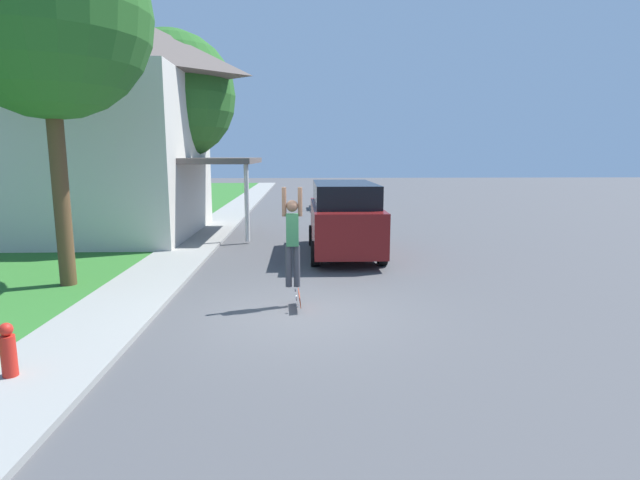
% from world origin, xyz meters
% --- Properties ---
extents(ground_plane, '(120.00, 120.00, 0.00)m').
position_xyz_m(ground_plane, '(0.00, 0.00, 0.00)').
color(ground_plane, '#49494C').
extents(lawn, '(10.00, 80.00, 0.08)m').
position_xyz_m(lawn, '(-8.00, 6.00, 0.04)').
color(lawn, '#2D6B28').
rests_on(lawn, ground_plane).
extents(sidewalk, '(1.80, 80.00, 0.10)m').
position_xyz_m(sidewalk, '(-3.60, 6.00, 0.05)').
color(sidewalk, gray).
rests_on(sidewalk, ground_plane).
extents(house, '(11.41, 8.20, 9.04)m').
position_xyz_m(house, '(-8.27, 9.86, 4.79)').
color(house, beige).
rests_on(house, lawn).
extents(lawn_tree_near, '(4.48, 4.48, 8.24)m').
position_xyz_m(lawn_tree_near, '(-5.36, 2.16, 6.05)').
color(lawn_tree_near, brown).
rests_on(lawn_tree_near, lawn).
extents(lawn_tree_far, '(5.09, 5.09, 7.88)m').
position_xyz_m(lawn_tree_far, '(-5.05, 11.39, 5.41)').
color(lawn_tree_far, brown).
rests_on(lawn_tree_far, lawn).
extents(suv_parked, '(2.13, 5.14, 2.24)m').
position_xyz_m(suv_parked, '(1.44, 5.94, 1.19)').
color(suv_parked, maroon).
rests_on(suv_parked, ground_plane).
extents(car_down_street, '(1.94, 4.04, 1.31)m').
position_xyz_m(car_down_street, '(1.99, 19.66, 0.64)').
color(car_down_street, '#B7B7BC').
rests_on(car_down_street, ground_plane).
extents(skateboarder, '(0.41, 0.24, 2.04)m').
position_xyz_m(skateboarder, '(-0.08, 0.56, 1.47)').
color(skateboarder, '#38383D').
rests_on(skateboarder, ground_plane).
extents(skateboard, '(0.13, 0.77, 0.26)m').
position_xyz_m(skateboard, '(0.05, 0.36, 0.22)').
color(skateboard, '#B73D23').
rests_on(skateboard, ground_plane).
extents(fire_hydrant, '(0.20, 0.20, 0.75)m').
position_xyz_m(fire_hydrant, '(-3.87, -2.86, 0.46)').
color(fire_hydrant, red).
rests_on(fire_hydrant, sidewalk).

